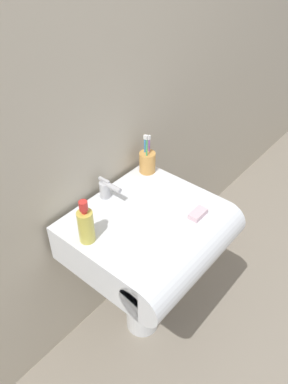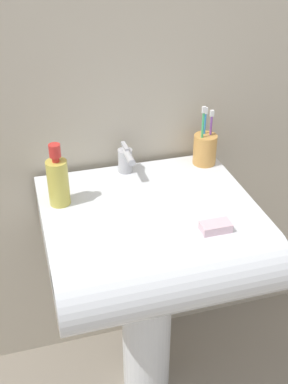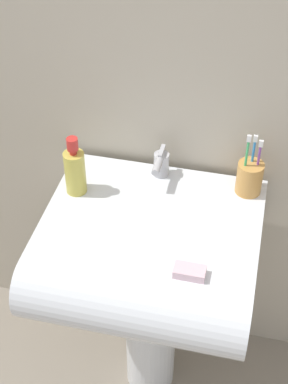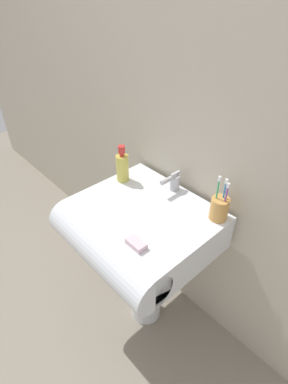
# 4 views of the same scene
# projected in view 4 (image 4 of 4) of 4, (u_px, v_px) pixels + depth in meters

# --- Properties ---
(ground_plane) EXTENTS (6.00, 6.00, 0.00)m
(ground_plane) POSITION_uv_depth(u_px,v_px,m) (146.00, 311.00, 1.77)
(ground_plane) COLOR gray
(ground_plane) RESTS_ON ground
(wall_back) EXTENTS (5.00, 0.05, 2.40)m
(wall_back) POSITION_uv_depth(u_px,v_px,m) (198.00, 100.00, 1.21)
(wall_back) COLOR #B7AD99
(wall_back) RESTS_ON ground
(sink_pedestal) EXTENTS (0.17, 0.17, 0.62)m
(sink_pedestal) POSITION_uv_depth(u_px,v_px,m) (146.00, 278.00, 1.58)
(sink_pedestal) COLOR white
(sink_pedestal) RESTS_ON ground
(sink_basin) EXTENTS (0.60, 0.56, 0.17)m
(sink_basin) POSITION_uv_depth(u_px,v_px,m) (136.00, 230.00, 1.32)
(sink_basin) COLOR white
(sink_basin) RESTS_ON sink_pedestal
(faucet) EXTENTS (0.05, 0.12, 0.09)m
(faucet) POSITION_uv_depth(u_px,v_px,m) (173.00, 182.00, 1.38)
(faucet) COLOR #B7B7BC
(faucet) RESTS_ON sink_basin
(toothbrush_cup) EXTENTS (0.08, 0.08, 0.20)m
(toothbrush_cup) POSITION_uv_depth(u_px,v_px,m) (219.00, 208.00, 1.22)
(toothbrush_cup) COLOR #D19347
(toothbrush_cup) RESTS_ON sink_basin
(soap_bottle) EXTENTS (0.06, 0.06, 0.19)m
(soap_bottle) POSITION_uv_depth(u_px,v_px,m) (122.00, 167.00, 1.43)
(soap_bottle) COLOR gold
(soap_bottle) RESTS_ON sink_basin
(bar_soap) EXTENTS (0.08, 0.04, 0.02)m
(bar_soap) POSITION_uv_depth(u_px,v_px,m) (136.00, 244.00, 1.11)
(bar_soap) COLOR silver
(bar_soap) RESTS_ON sink_basin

